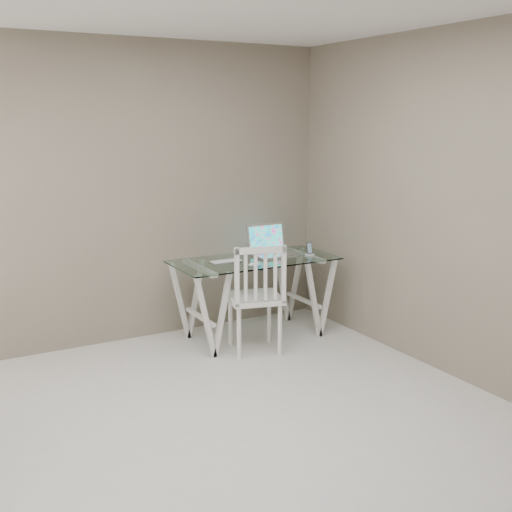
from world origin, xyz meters
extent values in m
plane|color=beige|center=(0.00, 0.00, 0.00)|extent=(4.50, 4.50, 0.00)
cube|color=#756A5C|center=(0.00, 2.25, 1.35)|extent=(4.00, 0.02, 2.70)
cube|color=#756A5C|center=(2.00, 0.00, 1.35)|extent=(0.02, 4.50, 2.70)
cube|color=silver|center=(1.07, 1.72, 0.74)|extent=(1.50, 0.70, 0.01)
cube|color=silver|center=(0.52, 1.72, 0.36)|extent=(0.24, 0.62, 0.72)
cube|color=silver|center=(1.62, 1.72, 0.36)|extent=(0.24, 0.62, 0.72)
cube|color=silver|center=(0.90, 1.42, 0.48)|extent=(0.55, 0.55, 0.04)
cylinder|color=silver|center=(0.68, 1.30, 0.23)|extent=(0.04, 0.04, 0.46)
cylinder|color=silver|center=(1.03, 1.20, 0.23)|extent=(0.04, 0.04, 0.46)
cylinder|color=silver|center=(0.78, 1.64, 0.23)|extent=(0.04, 0.04, 0.46)
cylinder|color=silver|center=(1.13, 1.55, 0.23)|extent=(0.04, 0.04, 0.46)
cube|color=silver|center=(0.85, 1.22, 0.73)|extent=(0.44, 0.15, 0.50)
cube|color=silver|center=(1.31, 1.77, 0.75)|extent=(0.40, 0.28, 0.02)
cube|color=#19D899|center=(1.31, 1.93, 0.89)|extent=(0.40, 0.06, 0.26)
cube|color=silver|center=(0.80, 1.76, 0.75)|extent=(0.30, 0.13, 0.01)
ellipsoid|color=white|center=(0.93, 1.48, 0.76)|extent=(0.10, 0.06, 0.03)
cube|color=white|center=(1.61, 1.63, 0.75)|extent=(0.06, 0.06, 0.01)
cube|color=black|center=(1.61, 1.64, 0.81)|extent=(0.05, 0.03, 0.11)
camera|label=1|loc=(-1.71, -3.28, 2.02)|focal=45.00mm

